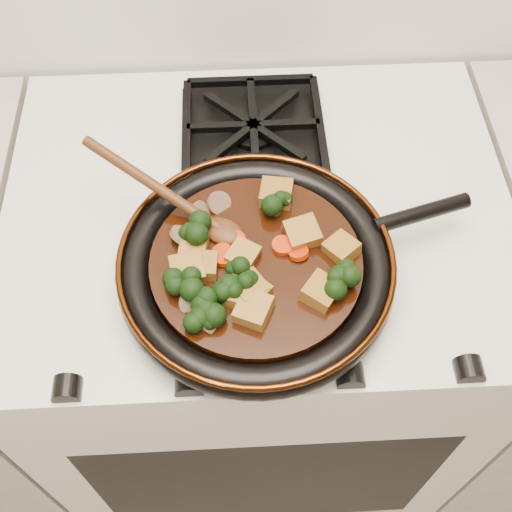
{
  "coord_description": "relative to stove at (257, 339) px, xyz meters",
  "views": [
    {
      "loc": [
        -0.03,
        1.1,
        1.65
      ],
      "look_at": [
        -0.01,
        1.55,
        0.97
      ],
      "focal_mm": 45.0,
      "sensor_mm": 36.0,
      "label": 1
    }
  ],
  "objects": [
    {
      "name": "tofu_cube_6",
      "position": [
        -0.09,
        -0.12,
        0.52
      ],
      "size": [
        0.04,
        0.04,
        0.02
      ],
      "primitive_type": "cube",
      "rotation": [
        -0.06,
        0.04,
        2.96
      ],
      "color": "brown",
      "rests_on": "braising_sauce"
    },
    {
      "name": "broccoli_floret_7",
      "position": [
        0.02,
        -0.06,
        0.52
      ],
      "size": [
        0.09,
        0.09,
        0.07
      ],
      "primitive_type": null,
      "rotation": [
        0.09,
        0.22,
        0.78
      ],
      "color": "black",
      "rests_on": "braising_sauce"
    },
    {
      "name": "tofu_cube_2",
      "position": [
        -0.1,
        -0.15,
        0.52
      ],
      "size": [
        0.05,
        0.05,
        0.03
      ],
      "primitive_type": "cube",
      "rotation": [
        -0.03,
        -0.03,
        1.75
      ],
      "color": "brown",
      "rests_on": "braising_sauce"
    },
    {
      "name": "burner_grate_front",
      "position": [
        0.0,
        -0.14,
        0.46
      ],
      "size": [
        0.23,
        0.23,
        0.03
      ],
      "primitive_type": null,
      "color": "black",
      "rests_on": "stove"
    },
    {
      "name": "carrot_coin_4",
      "position": [
        0.05,
        -0.13,
        0.51
      ],
      "size": [
        0.03,
        0.03,
        0.02
      ],
      "primitive_type": "cylinder",
      "rotation": [
        -0.24,
        -0.19,
        0.0
      ],
      "color": "#C12A05",
      "rests_on": "braising_sauce"
    },
    {
      "name": "mushroom_slice_3",
      "position": [
        -0.06,
        -0.05,
        0.52
      ],
      "size": [
        0.04,
        0.04,
        0.03
      ],
      "primitive_type": "cylinder",
      "rotation": [
        0.86,
        0.0,
        0.62
      ],
      "color": "brown",
      "rests_on": "braising_sauce"
    },
    {
      "name": "tofu_cube_5",
      "position": [
        -0.03,
        -0.19,
        0.52
      ],
      "size": [
        0.05,
        0.05,
        0.03
      ],
      "primitive_type": "cube",
      "rotation": [
        0.11,
        0.06,
        1.25
      ],
      "color": "brown",
      "rests_on": "braising_sauce"
    },
    {
      "name": "carrot_coin_0",
      "position": [
        -0.05,
        -0.13,
        0.51
      ],
      "size": [
        0.03,
        0.03,
        0.01
      ],
      "primitive_type": "cylinder",
      "rotation": [
        -0.11,
        -0.03,
        0.0
      ],
      "color": "#C12A05",
      "rests_on": "braising_sauce"
    },
    {
      "name": "broccoli_floret_1",
      "position": [
        -0.08,
        -0.22,
        0.52
      ],
      "size": [
        0.08,
        0.07,
        0.06
      ],
      "primitive_type": null,
      "rotation": [
        -0.05,
        -0.21,
        0.23
      ],
      "color": "black",
      "rests_on": "braising_sauce"
    },
    {
      "name": "braising_sauce",
      "position": [
        -0.01,
        -0.14,
        0.5
      ],
      "size": [
        0.28,
        0.28,
        0.02
      ],
      "primitive_type": "cylinder",
      "color": "black",
      "rests_on": "skillet"
    },
    {
      "name": "mushroom_slice_4",
      "position": [
        -0.1,
        -0.1,
        0.52
      ],
      "size": [
        0.05,
        0.05,
        0.03
      ],
      "primitive_type": "cylinder",
      "rotation": [
        0.67,
        0.0,
        2.18
      ],
      "color": "brown",
      "rests_on": "braising_sauce"
    },
    {
      "name": "tofu_cube_3",
      "position": [
        -0.03,
        -0.13,
        0.52
      ],
      "size": [
        0.05,
        0.05,
        0.02
      ],
      "primitive_type": "cube",
      "rotation": [
        -0.06,
        -0.09,
        2.6
      ],
      "color": "brown",
      "rests_on": "braising_sauce"
    },
    {
      "name": "carrot_coin_1",
      "position": [
        -0.05,
        -0.13,
        0.51
      ],
      "size": [
        0.03,
        0.03,
        0.02
      ],
      "primitive_type": "cylinder",
      "rotation": [
        0.12,
        -0.25,
        0.0
      ],
      "color": "#C12A05",
      "rests_on": "braising_sauce"
    },
    {
      "name": "tofu_cube_0",
      "position": [
        0.1,
        -0.13,
        0.52
      ],
      "size": [
        0.05,
        0.05,
        0.03
      ],
      "primitive_type": "cube",
      "rotation": [
        -0.11,
        -0.03,
        0.68
      ],
      "color": "brown",
      "rests_on": "braising_sauce"
    },
    {
      "name": "tofu_cube_8",
      "position": [
        0.02,
        -0.04,
        0.52
      ],
      "size": [
        0.05,
        0.05,
        0.03
      ],
      "primitive_type": "cube",
      "rotation": [
        0.02,
        0.04,
        2.95
      ],
      "color": "brown",
      "rests_on": "braising_sauce"
    },
    {
      "name": "broccoli_floret_6",
      "position": [
        -0.03,
        -0.17,
        0.52
      ],
      "size": [
        0.08,
        0.08,
        0.06
      ],
      "primitive_type": null,
      "rotation": [
        -0.19,
        0.01,
        2.67
      ],
      "color": "black",
      "rests_on": "braising_sauce"
    },
    {
      "name": "broccoli_floret_4",
      "position": [
        -0.07,
        -0.21,
        0.52
      ],
      "size": [
        0.08,
        0.08,
        0.06
      ],
      "primitive_type": null,
      "rotation": [
        0.11,
        0.04,
        1.84
      ],
      "color": "black",
      "rests_on": "braising_sauce"
    },
    {
      "name": "tofu_cube_7",
      "position": [
        -0.02,
        -0.21,
        0.52
      ],
      "size": [
        0.06,
        0.06,
        0.03
      ],
      "primitive_type": "cube",
      "rotation": [
        -0.05,
        -0.02,
        1.14
      ],
      "color": "brown",
      "rests_on": "braising_sauce"
    },
    {
      "name": "mushroom_slice_2",
      "position": [
        -0.07,
        -0.22,
        0.52
      ],
      "size": [
        0.05,
        0.05,
        0.03
      ],
      "primitive_type": "cylinder",
      "rotation": [
        0.92,
        0.0,
        0.88
      ],
      "color": "brown",
      "rests_on": "braising_sauce"
    },
    {
      "name": "carrot_coin_2",
      "position": [
        0.03,
        -0.12,
        0.51
      ],
      "size": [
        0.03,
        0.03,
        0.01
      ],
      "primitive_type": "cylinder",
      "rotation": [
        -0.01,
        -0.03,
        0.0
      ],
      "color": "#C12A05",
      "rests_on": "braising_sauce"
    },
    {
      "name": "carrot_coin_3",
      "position": [
        -0.03,
        -0.11,
        0.51
      ],
      "size": [
        0.03,
        0.03,
        0.02
      ],
      "primitive_type": "cylinder",
      "rotation": [
        0.34,
        -0.29,
        0.0
      ],
      "color": "#C12A05",
      "rests_on": "braising_sauce"
    },
    {
      "name": "tofu_cube_11",
      "position": [
        -0.08,
        -0.15,
        0.52
      ],
      "size": [
        0.04,
        0.04,
        0.02
      ],
      "primitive_type": "cube",
      "rotation": [
        0.03,
        0.07,
        1.48
      ],
      "color": "brown",
      "rests_on": "braising_sauce"
    },
    {
      "name": "tofu_cube_1",
      "position": [
        0.05,
        -0.1,
        0.52
      ],
      "size": [
        0.05,
        0.05,
        0.03
      ],
      "primitive_type": "cube",
      "rotation": [
        -0.1,
        -0.05,
        1.82
      ],
      "color": "brown",
      "rests_on": "braising_sauce"
    },
    {
      "name": "wooden_spoon",
      "position": [
        -0.1,
        -0.06,
        0.53
      ],
      "size": [
        0.13,
        0.1,
        0.22
      ],
      "rotation": [
        0.0,
        0.0,
        2.57
      ],
      "color": "#44230E",
      "rests_on": "braising_sauce"
    },
    {
      "name": "tofu_cube_9",
      "position": [
        -0.02,
        -0.18,
        0.52
      ],
      "size": [
        0.06,
        0.06,
        0.03
      ],
      "primitive_type": "cube",
      "rotation": [
        -0.02,
        0.11,
        0.55
      ],
      "color": "brown",
      "rests_on": "braising_sauce"
    },
    {
      "name": "stove",
      "position": [
        0.0,
        0.0,
        0.0
      ],
      "size": [
        0.76,
        0.6,
        0.9
      ],
      "primitive_type": "cube",
      "color": "silver",
      "rests_on": "ground"
    },
    {
      "name": "tofu_cube_4",
      "position": [
        -0.02,
        -0.19,
        0.52
      ],
      "size": [
        0.05,
        0.05,
        0.02
      ],
      "primitive_type": "cube",
      "rotation": [
        0.0,
        0.09,
        0.82
      ],
      "color": "brown",
      "rests_on": "braising_sauce"
    },
    {
      "name": "mushroom_slice_0",
      "position": [
        -0.08,
        -0.06,
        0.52
      ],
      "size": [
        0.03,
        0.04,
        0.03
      ],
      "primitive_type": "cylinder",
      "rotation": [
        0.96,
        0.0,
        1.72
      ],
      "color": "brown",
      "rests_on": "braising_sauce"
    },
    {
      "name": "mushroom_slice_1",
      "position": [
        -0.09,
        -0.2,
        0.52
      ],
      "size": [
        0.03,
        0.03,
        0.03
      ],
      "primitive_type": "cylinder",
      "rotation": [
        0.91,
        0.0,
        0.02
      ],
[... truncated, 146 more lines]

